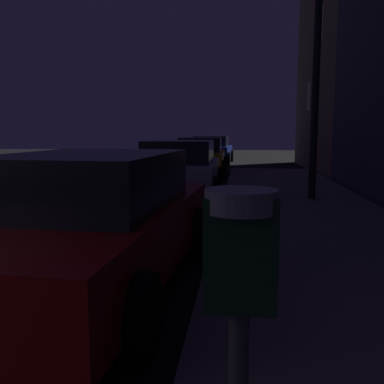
{
  "coord_description": "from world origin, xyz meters",
  "views": [
    {
      "loc": [
        4.38,
        -0.29,
        1.65
      ],
      "look_at": [
        4.09,
        2.38,
        1.28
      ],
      "focal_mm": 41.13,
      "sensor_mm": 36.0,
      "label": 1
    }
  ],
  "objects_px": {
    "car_red": "(92,222)",
    "car_silver": "(180,169)",
    "street_lamp": "(317,48)",
    "car_yellow_cab": "(201,156)",
    "parking_meter": "(239,311)",
    "car_blue": "(212,150)"
  },
  "relations": [
    {
      "from": "parking_meter",
      "to": "car_silver",
      "type": "distance_m",
      "value": 10.03
    },
    {
      "from": "car_blue",
      "to": "street_lamp",
      "type": "xyz_separation_m",
      "value": [
        3.13,
        -13.25,
        2.74
      ]
    },
    {
      "from": "parking_meter",
      "to": "car_silver",
      "type": "xyz_separation_m",
      "value": [
        -1.54,
        9.9,
        -0.46
      ]
    },
    {
      "from": "parking_meter",
      "to": "street_lamp",
      "type": "bearing_deg",
      "value": 79.85
    },
    {
      "from": "parking_meter",
      "to": "car_red",
      "type": "relative_size",
      "value": 0.3
    },
    {
      "from": "car_red",
      "to": "car_silver",
      "type": "relative_size",
      "value": 1.03
    },
    {
      "from": "parking_meter",
      "to": "car_red",
      "type": "bearing_deg",
      "value": 115.51
    },
    {
      "from": "car_blue",
      "to": "car_yellow_cab",
      "type": "bearing_deg",
      "value": -89.98
    },
    {
      "from": "parking_meter",
      "to": "street_lamp",
      "type": "height_order",
      "value": "street_lamp"
    },
    {
      "from": "car_red",
      "to": "car_silver",
      "type": "height_order",
      "value": "same"
    },
    {
      "from": "street_lamp",
      "to": "car_yellow_cab",
      "type": "bearing_deg",
      "value": 114.87
    },
    {
      "from": "car_yellow_cab",
      "to": "car_blue",
      "type": "relative_size",
      "value": 0.93
    },
    {
      "from": "car_red",
      "to": "car_yellow_cab",
      "type": "xyz_separation_m",
      "value": [
        -0.0,
        12.45,
        -0.0
      ]
    },
    {
      "from": "car_red",
      "to": "car_silver",
      "type": "distance_m",
      "value": 6.68
    },
    {
      "from": "car_yellow_cab",
      "to": "car_red",
      "type": "bearing_deg",
      "value": -90.0
    },
    {
      "from": "car_yellow_cab",
      "to": "car_silver",
      "type": "bearing_deg",
      "value": -89.99
    },
    {
      "from": "car_silver",
      "to": "car_red",
      "type": "bearing_deg",
      "value": -90.0
    },
    {
      "from": "car_red",
      "to": "car_blue",
      "type": "height_order",
      "value": "same"
    },
    {
      "from": "car_silver",
      "to": "street_lamp",
      "type": "height_order",
      "value": "street_lamp"
    },
    {
      "from": "parking_meter",
      "to": "street_lamp",
      "type": "distance_m",
      "value": 9.33
    },
    {
      "from": "car_yellow_cab",
      "to": "street_lamp",
      "type": "height_order",
      "value": "street_lamp"
    },
    {
      "from": "car_silver",
      "to": "parking_meter",
      "type": "bearing_deg",
      "value": -81.18
    }
  ]
}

